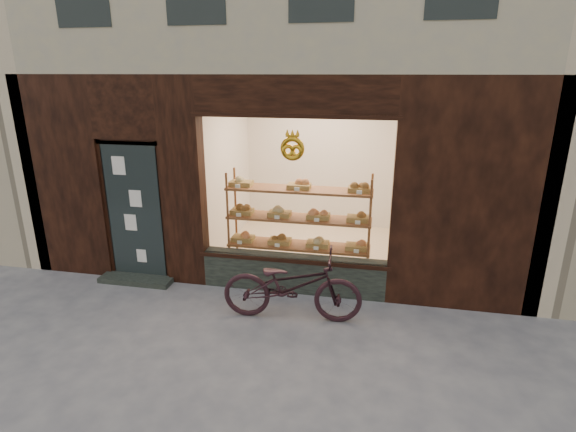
# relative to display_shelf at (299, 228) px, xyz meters

# --- Properties ---
(ground) EXTENTS (90.00, 90.00, 0.00)m
(ground) POSITION_rel_display_shelf_xyz_m (-0.45, -2.55, -0.84)
(ground) COLOR #585763
(display_shelf) EXTENTS (2.20, 0.45, 1.70)m
(display_shelf) POSITION_rel_display_shelf_xyz_m (0.00, 0.00, 0.00)
(display_shelf) COLOR brown
(display_shelf) RESTS_ON ground
(bicycle) EXTENTS (1.86, 0.77, 0.96)m
(bicycle) POSITION_rel_display_shelf_xyz_m (0.14, -1.23, -0.36)
(bicycle) COLOR black
(bicycle) RESTS_ON ground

